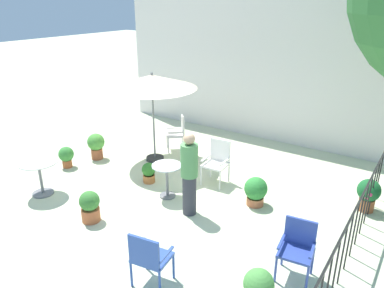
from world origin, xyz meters
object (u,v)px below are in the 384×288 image
object	(u,v)px
patio_umbrella_0	(152,82)
potted_plant_4	(90,206)
patio_chair_2	(217,159)
patio_chair_3	(149,256)
patio_chair_1	(178,131)
potted_plant_6	(368,193)
cafe_table_1	(40,171)
potted_plant_1	(96,145)
potted_plant_3	(258,288)
patio_chair_0	(298,245)
standing_person	(189,174)
cafe_table_0	(167,175)
potted_plant_0	(66,156)
potted_plant_5	(149,172)
potted_plant_2	(256,191)

from	to	relation	value
patio_umbrella_0	potted_plant_4	size ratio (longest dim) A/B	3.73
patio_chair_2	patio_chair_3	size ratio (longest dim) A/B	1.09
patio_chair_1	potted_plant_6	world-z (taller)	patio_chair_1
potted_plant_4	patio_chair_2	bearing A→B (deg)	66.97
potted_plant_6	cafe_table_1	bearing A→B (deg)	-151.53
potted_plant_1	potted_plant_4	size ratio (longest dim) A/B	1.12
cafe_table_1	potted_plant_3	xyz separation A→B (m)	(4.99, -0.28, -0.21)
potted_plant_6	potted_plant_4	bearing A→B (deg)	-141.95
cafe_table_1	patio_chair_3	world-z (taller)	patio_chair_3
patio_chair_0	potted_plant_1	size ratio (longest dim) A/B	1.33
patio_chair_3	standing_person	distance (m)	2.02
potted_plant_6	standing_person	world-z (taller)	standing_person
cafe_table_1	patio_chair_1	world-z (taller)	patio_chair_1
cafe_table_0	potted_plant_0	bearing A→B (deg)	-175.39
cafe_table_0	potted_plant_4	world-z (taller)	cafe_table_0
cafe_table_0	potted_plant_3	size ratio (longest dim) A/B	1.22
cafe_table_0	patio_chair_2	world-z (taller)	patio_chair_2
potted_plant_3	potted_plant_4	world-z (taller)	potted_plant_4
patio_chair_1	patio_chair_2	world-z (taller)	patio_chair_2
potted_plant_3	standing_person	xyz separation A→B (m)	(-2.04, 1.39, 0.52)
patio_chair_1	patio_chair_3	size ratio (longest dim) A/B	1.05
potted_plant_6	patio_chair_3	bearing A→B (deg)	-118.78
potted_plant_1	patio_chair_2	bearing A→B (deg)	10.92
potted_plant_3	patio_chair_3	bearing A→B (deg)	-160.70
potted_plant_6	potted_plant_5	bearing A→B (deg)	-161.14
cafe_table_1	potted_plant_4	xyz separation A→B (m)	(1.60, -0.12, -0.21)
cafe_table_1	potted_plant_6	size ratio (longest dim) A/B	1.22
potted_plant_6	standing_person	distance (m)	3.42
patio_chair_1	patio_chair_2	distance (m)	2.07
potted_plant_0	potted_plant_1	xyz separation A→B (m)	(0.21, 0.76, 0.08)
cafe_table_0	potted_plant_1	distance (m)	2.71
potted_plant_1	potted_plant_5	bearing A→B (deg)	-7.44
patio_umbrella_0	standing_person	size ratio (longest dim) A/B	1.37
patio_umbrella_0	potted_plant_4	bearing A→B (deg)	-74.36
potted_plant_4	cafe_table_1	bearing A→B (deg)	175.84
potted_plant_4	potted_plant_6	xyz separation A→B (m)	(4.10, 3.21, 0.06)
patio_chair_1	potted_plant_5	world-z (taller)	patio_chair_1
potted_plant_2	potted_plant_5	world-z (taller)	potted_plant_2
patio_umbrella_0	potted_plant_5	world-z (taller)	patio_umbrella_0
cafe_table_0	potted_plant_6	size ratio (longest dim) A/B	1.09
patio_chair_1	potted_plant_1	xyz separation A→B (m)	(-1.36, -1.64, -0.14)
cafe_table_1	potted_plant_0	size ratio (longest dim) A/B	1.52
patio_chair_2	potted_plant_0	bearing A→B (deg)	-157.92
standing_person	potted_plant_4	bearing A→B (deg)	-137.72
potted_plant_4	potted_plant_5	xyz separation A→B (m)	(-0.11, 1.77, -0.07)
potted_plant_0	potted_plant_6	distance (m)	6.64
potted_plant_5	patio_chair_2	bearing A→B (deg)	34.94
cafe_table_1	patio_chair_0	bearing A→B (deg)	6.55
patio_chair_1	potted_plant_2	world-z (taller)	patio_chair_1
potted_plant_0	potted_plant_2	size ratio (longest dim) A/B	0.88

